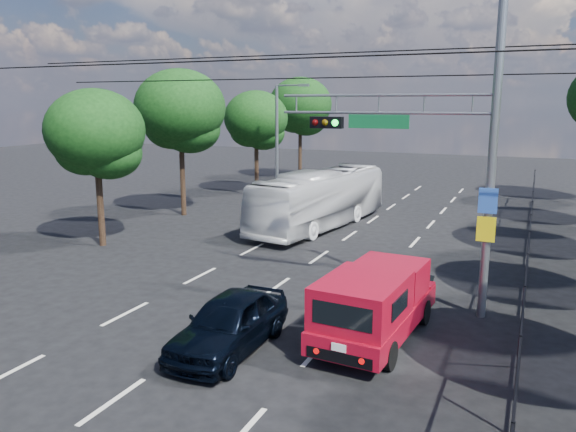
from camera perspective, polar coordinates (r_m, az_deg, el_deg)
The scene contains 14 objects.
ground at distance 12.71m, azimuth -17.38°, elevation -17.51°, with size 120.00×120.00×0.00m, color black.
lane_markings at distance 24.23m, azimuth 4.85°, elevation -3.01°, with size 6.12×38.00×0.01m.
signal_mast at distance 16.38m, azimuth 15.92°, elevation 8.22°, with size 6.43×0.39×9.50m.
streetlight_left at distance 33.33m, azimuth -0.87°, elevation 7.85°, with size 2.09×0.22×7.08m.
utility_wires at distance 18.69m, azimuth -0.14°, elevation 15.11°, with size 22.00×5.04×0.74m.
fence_right at distance 20.99m, azimuth 23.21°, elevation -3.30°, with size 0.06×34.03×2.00m.
tree_left_b at distance 24.82m, azimuth -18.87°, elevation 7.48°, with size 4.08×4.08×6.63m.
tree_left_c at distance 30.64m, azimuth -10.84°, elevation 10.06°, with size 4.80×4.80×7.80m.
tree_left_d at distance 37.34m, azimuth -3.22°, elevation 9.42°, with size 4.20×4.20×6.83m.
tree_left_e at distance 44.67m, azimuth 1.29°, elevation 10.81°, with size 4.92×4.92×7.99m.
red_pickup at distance 14.73m, azimuth 8.88°, elevation -8.63°, with size 2.23×5.28×1.92m.
navy_hatchback at distance 14.18m, azimuth -5.98°, elevation -10.72°, with size 1.67×4.15×1.41m, color black.
white_bus at distance 27.56m, azimuth 3.29°, elevation 1.75°, with size 2.36×10.07×2.81m, color silver.
white_van at distance 27.02m, azimuth -0.60°, elevation 0.06°, with size 1.49×4.26×1.40m, color white.
Camera 1 is at (7.59, -8.21, 6.05)m, focal length 35.00 mm.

